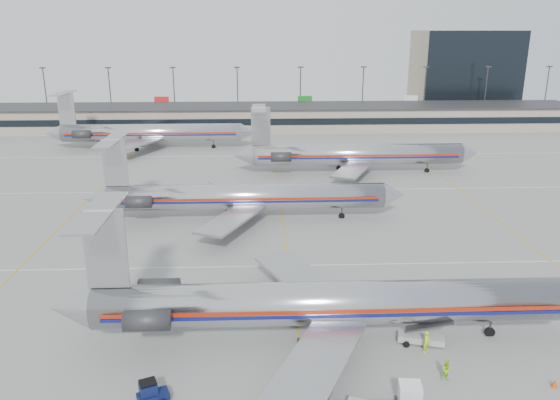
{
  "coord_description": "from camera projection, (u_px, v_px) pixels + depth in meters",
  "views": [
    {
      "loc": [
        -3.29,
        -46.1,
        25.35
      ],
      "look_at": [
        -0.59,
        20.33,
        4.5
      ],
      "focal_mm": 35.0,
      "sensor_mm": 36.0,
      "label": 1
    }
  ],
  "objects": [
    {
      "name": "distant_building",
      "position": [
        464.0,
        72.0,
        172.36
      ],
      "size": [
        30.0,
        20.0,
        25.0
      ],
      "primitive_type": "cube",
      "color": "tan",
      "rests_on": "ground"
    },
    {
      "name": "tug_left",
      "position": [
        151.0,
        393.0,
        38.49
      ],
      "size": [
        2.45,
        1.86,
        1.79
      ],
      "rotation": [
        0.0,
        0.0,
        0.4
      ],
      "color": "#0A1239",
      "rests_on": "ground"
    },
    {
      "name": "light_mast_row",
      "position": [
        269.0,
        91.0,
        155.87
      ],
      "size": [
        163.6,
        0.4,
        15.28
      ],
      "color": "#38383D",
      "rests_on": "ground"
    },
    {
      "name": "jet_second_row",
      "position": [
        240.0,
        196.0,
        75.05
      ],
      "size": [
        44.33,
        26.1,
        11.6
      ],
      "color": "silver",
      "rests_on": "ground"
    },
    {
      "name": "apron_markings",
      "position": [
        289.0,
        266.0,
        61.19
      ],
      "size": [
        160.0,
        0.15,
        0.02
      ],
      "primitive_type": "cube",
      "color": "silver",
      "rests_on": "ground"
    },
    {
      "name": "cone_right",
      "position": [
        555.0,
        383.0,
        40.36
      ],
      "size": [
        0.57,
        0.57,
        0.65
      ],
      "primitive_type": "cone",
      "rotation": [
        0.0,
        0.0,
        -0.23
      ],
      "color": "#CD4006",
      "rests_on": "ground"
    },
    {
      "name": "ramp_worker_far",
      "position": [
        447.0,
        370.0,
        40.99
      ],
      "size": [
        0.84,
        0.67,
        1.68
      ],
      "primitive_type": "imported",
      "rotation": [
        0.0,
        0.0,
        -0.04
      ],
      "color": "#8BE415",
      "rests_on": "ground"
    },
    {
      "name": "jet_back_row",
      "position": [
        147.0,
        132.0,
        119.98
      ],
      "size": [
        46.07,
        28.34,
        12.6
      ],
      "color": "silver",
      "rests_on": "ground"
    },
    {
      "name": "jet_third_row",
      "position": [
        352.0,
        154.0,
        99.49
      ],
      "size": [
        45.11,
        27.75,
        12.33
      ],
      "color": "silver",
      "rests_on": "ground"
    },
    {
      "name": "ramp_worker_near",
      "position": [
        427.0,
        342.0,
        44.55
      ],
      "size": [
        0.82,
        0.78,
        1.89
      ],
      "primitive_type": "imported",
      "rotation": [
        0.0,
        0.0,
        0.68
      ],
      "color": "#ADE515",
      "rests_on": "ground"
    },
    {
      "name": "jet_foreground",
      "position": [
        320.0,
        303.0,
        45.6
      ],
      "size": [
        46.18,
        27.19,
        12.09
      ],
      "color": "silver",
      "rests_on": "ground"
    },
    {
      "name": "uld_container",
      "position": [
        410.0,
        396.0,
        37.91
      ],
      "size": [
        2.01,
        1.75,
        1.94
      ],
      "rotation": [
        0.0,
        0.0,
        -0.13
      ],
      "color": "#2D2D30",
      "rests_on": "ground"
    },
    {
      "name": "belt_loader",
      "position": [
        422.0,
        336.0,
        45.91
      ],
      "size": [
        4.63,
        2.31,
        2.37
      ],
      "rotation": [
        0.0,
        0.0,
        -0.26
      ],
      "color": "#9D9D9D",
      "rests_on": "ground"
    },
    {
      "name": "terminal",
      "position": [
        270.0,
        117.0,
        144.12
      ],
      "size": [
        162.0,
        17.0,
        6.25
      ],
      "color": "gray",
      "rests_on": "ground"
    },
    {
      "name": "ground",
      "position": [
        295.0,
        309.0,
        51.66
      ],
      "size": [
        260.0,
        260.0,
        0.0
      ],
      "primitive_type": "plane",
      "color": "gray",
      "rests_on": "ground"
    }
  ]
}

